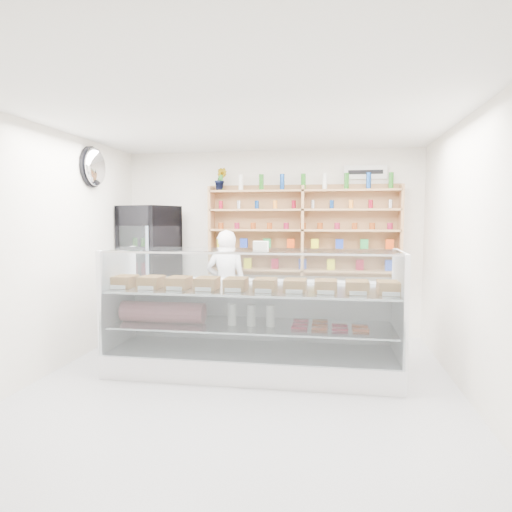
# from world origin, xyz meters

# --- Properties ---
(room) EXTENTS (5.00, 5.00, 5.00)m
(room) POSITION_xyz_m (0.00, 0.00, 1.40)
(room) COLOR #B7B8BD
(room) RESTS_ON ground
(display_counter) EXTENTS (3.28, 0.98, 1.43)m
(display_counter) POSITION_xyz_m (0.03, 0.59, 0.38)
(display_counter) COLOR white
(display_counter) RESTS_ON floor
(shop_worker) EXTENTS (0.61, 0.41, 1.61)m
(shop_worker) POSITION_xyz_m (-0.57, 1.89, 0.81)
(shop_worker) COLOR white
(shop_worker) RESTS_ON floor
(drinks_cooler) EXTENTS (0.88, 0.87, 1.96)m
(drinks_cooler) POSITION_xyz_m (-1.78, 2.03, 0.98)
(drinks_cooler) COLOR black
(drinks_cooler) RESTS_ON floor
(wall_shelving) EXTENTS (2.84, 0.28, 1.33)m
(wall_shelving) POSITION_xyz_m (0.50, 2.34, 1.59)
(wall_shelving) COLOR #A3724D
(wall_shelving) RESTS_ON back_wall
(potted_plant) EXTENTS (0.19, 0.15, 0.34)m
(potted_plant) POSITION_xyz_m (-0.75, 2.34, 2.36)
(potted_plant) COLOR #1E6626
(potted_plant) RESTS_ON wall_shelving
(security_mirror) EXTENTS (0.15, 0.50, 0.50)m
(security_mirror) POSITION_xyz_m (-2.17, 1.20, 2.45)
(security_mirror) COLOR silver
(security_mirror) RESTS_ON left_wall
(wall_sign) EXTENTS (0.62, 0.03, 0.20)m
(wall_sign) POSITION_xyz_m (1.40, 2.47, 2.45)
(wall_sign) COLOR white
(wall_sign) RESTS_ON back_wall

